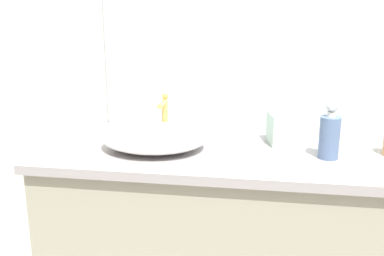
{
  "coord_description": "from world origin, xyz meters",
  "views": [
    {
      "loc": [
        0.13,
        -1.23,
        1.39
      ],
      "look_at": [
        -0.12,
        0.38,
        0.93
      ],
      "focal_mm": 42.77,
      "sensor_mm": 36.0,
      "label": 1
    }
  ],
  "objects": [
    {
      "name": "faucet",
      "position": [
        -0.26,
        0.54,
        0.96
      ],
      "size": [
        0.03,
        0.12,
        0.17
      ],
      "color": "gold",
      "rests_on": "vanity_counter"
    },
    {
      "name": "wall_mirror_panel",
      "position": [
        0.02,
        0.69,
        1.38
      ],
      "size": [
        1.15,
        0.01,
        1.04
      ],
      "primitive_type": "cube",
      "color": "#B2BCC6",
      "rests_on": "vanity_counter"
    },
    {
      "name": "vanity_counter",
      "position": [
        0.02,
        0.4,
        0.43
      ],
      "size": [
        1.41,
        0.59,
        0.85
      ],
      "color": "gray",
      "rests_on": "ground"
    },
    {
      "name": "bathroom_wall_rear",
      "position": [
        0.0,
        0.73,
        1.3
      ],
      "size": [
        6.0,
        0.06,
        2.6
      ],
      "primitive_type": "cube",
      "color": "silver",
      "rests_on": "ground"
    },
    {
      "name": "tissue_box",
      "position": [
        0.22,
        0.5,
        0.92
      ],
      "size": [
        0.14,
        0.14,
        0.16
      ],
      "color": "#B2D1BD",
      "rests_on": "vanity_counter"
    },
    {
      "name": "sink_basin",
      "position": [
        -0.26,
        0.36,
        0.9
      ],
      "size": [
        0.39,
        0.33,
        0.08
      ],
      "primitive_type": "ellipsoid",
      "color": "white",
      "rests_on": "vanity_counter"
    },
    {
      "name": "soap_dispenser",
      "position": [
        0.37,
        0.34,
        0.94
      ],
      "size": [
        0.07,
        0.07,
        0.21
      ],
      "color": "slate",
      "rests_on": "vanity_counter"
    }
  ]
}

